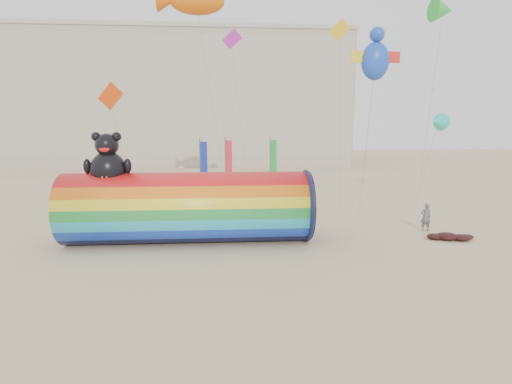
{
  "coord_description": "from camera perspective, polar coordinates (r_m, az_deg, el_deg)",
  "views": [
    {
      "loc": [
        -1.19,
        -21.31,
        6.22
      ],
      "look_at": [
        0.5,
        1.5,
        2.4
      ],
      "focal_mm": 28.0,
      "sensor_mm": 36.0,
      "label": 1
    }
  ],
  "objects": [
    {
      "name": "flying_kites",
      "position": [
        28.67,
        2.57,
        22.64
      ],
      "size": [
        25.22,
        12.67,
        9.72
      ],
      "color": "orange",
      "rests_on": "ground"
    },
    {
      "name": "ground",
      "position": [
        22.23,
        -1.01,
        -6.77
      ],
      "size": [
        160.0,
        160.0,
        0.0
      ],
      "primitive_type": "plane",
      "color": "#CCB58C",
      "rests_on": "ground"
    },
    {
      "name": "fabric_bundle",
      "position": [
        24.58,
        26.0,
        -5.74
      ],
      "size": [
        2.62,
        1.35,
        0.41
      ],
      "color": "#390D0A",
      "rests_on": "ground"
    },
    {
      "name": "kite_handler",
      "position": [
        25.8,
        23.08,
        -3.33
      ],
      "size": [
        0.62,
        0.41,
        1.68
      ],
      "primitive_type": "imported",
      "rotation": [
        0.0,
        0.0,
        3.14
      ],
      "color": "#54555B",
      "rests_on": "ground"
    },
    {
      "name": "windsock_assembly",
      "position": [
        21.67,
        -9.61,
        -1.92
      ],
      "size": [
        12.99,
        3.95,
        5.99
      ],
      "color": "red",
      "rests_on": "ground"
    },
    {
      "name": "hotel_building",
      "position": [
        68.24,
        -13.68,
        12.66
      ],
      "size": [
        60.4,
        15.4,
        20.6
      ],
      "color": "#B7AD99",
      "rests_on": "ground"
    },
    {
      "name": "festival_banners",
      "position": [
        35.61,
        -2.91,
        3.7
      ],
      "size": [
        6.87,
        3.46,
        5.2
      ],
      "color": "#59595E",
      "rests_on": "ground"
    }
  ]
}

